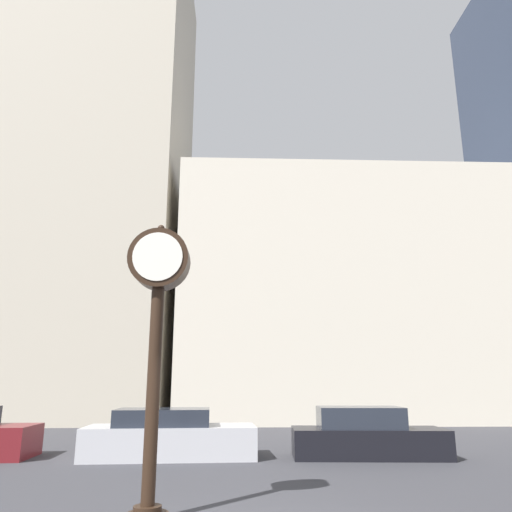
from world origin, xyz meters
name	(u,v)px	position (x,y,z in m)	size (l,w,h in m)	color
building_tall_tower	(66,163)	(-11.80, 24.00, 16.24)	(15.47, 12.00, 32.48)	#BCB29E
building_storefront_row	(341,303)	(6.29, 24.00, 6.99)	(19.47, 12.00, 13.98)	beige
street_clock	(157,309)	(-1.62, 1.37, 3.27)	(1.03, 0.65, 4.75)	black
car_silver	(169,437)	(-2.18, 8.01, 0.57)	(4.87, 2.19, 1.34)	#BCBCC1
car_black	(366,436)	(3.45, 7.90, 0.58)	(4.41, 2.01, 1.39)	black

